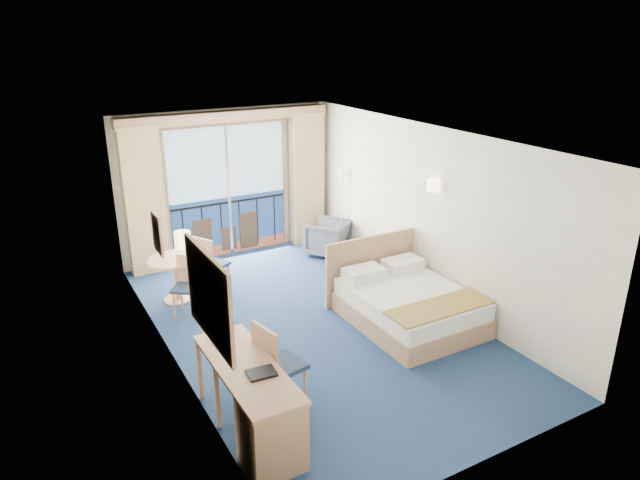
{
  "coord_description": "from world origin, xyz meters",
  "views": [
    {
      "loc": [
        -3.48,
        -6.39,
        4.01
      ],
      "look_at": [
        0.23,
        0.2,
        1.19
      ],
      "focal_mm": 32.0,
      "sensor_mm": 36.0,
      "label": 1
    }
  ],
  "objects_px": {
    "nightstand": "(379,263)",
    "armchair": "(328,238)",
    "floor_lamp": "(342,191)",
    "desk": "(266,420)",
    "table_chair_b": "(188,281)",
    "table_chair_a": "(209,262)",
    "round_table": "(175,269)",
    "desk_chair": "(275,361)",
    "bed": "(407,303)"
  },
  "relations": [
    {
      "from": "desk_chair",
      "to": "table_chair_a",
      "type": "distance_m",
      "value": 3.2
    },
    {
      "from": "nightstand",
      "to": "table_chair_b",
      "type": "height_order",
      "value": "table_chair_b"
    },
    {
      "from": "table_chair_a",
      "to": "desk_chair",
      "type": "bearing_deg",
      "value": 144.2
    },
    {
      "from": "bed",
      "to": "armchair",
      "type": "distance_m",
      "value": 2.85
    },
    {
      "from": "bed",
      "to": "floor_lamp",
      "type": "relative_size",
      "value": 1.26
    },
    {
      "from": "table_chair_a",
      "to": "table_chair_b",
      "type": "xyz_separation_m",
      "value": [
        -0.48,
        -0.44,
        -0.06
      ]
    },
    {
      "from": "nightstand",
      "to": "table_chair_a",
      "type": "distance_m",
      "value": 2.85
    },
    {
      "from": "table_chair_b",
      "to": "nightstand",
      "type": "bearing_deg",
      "value": 30.85
    },
    {
      "from": "armchair",
      "to": "table_chair_a",
      "type": "bearing_deg",
      "value": -21.93
    },
    {
      "from": "armchair",
      "to": "desk",
      "type": "distance_m",
      "value": 5.48
    },
    {
      "from": "bed",
      "to": "round_table",
      "type": "height_order",
      "value": "bed"
    },
    {
      "from": "nightstand",
      "to": "floor_lamp",
      "type": "distance_m",
      "value": 1.66
    },
    {
      "from": "bed",
      "to": "floor_lamp",
      "type": "height_order",
      "value": "floor_lamp"
    },
    {
      "from": "bed",
      "to": "desk_chair",
      "type": "distance_m",
      "value": 2.68
    },
    {
      "from": "round_table",
      "to": "table_chair_a",
      "type": "height_order",
      "value": "table_chair_a"
    },
    {
      "from": "floor_lamp",
      "to": "round_table",
      "type": "relative_size",
      "value": 1.97
    },
    {
      "from": "armchair",
      "to": "floor_lamp",
      "type": "height_order",
      "value": "floor_lamp"
    },
    {
      "from": "nightstand",
      "to": "table_chair_b",
      "type": "distance_m",
      "value": 3.23
    },
    {
      "from": "table_chair_b",
      "to": "table_chair_a",
      "type": "bearing_deg",
      "value": 79.93
    },
    {
      "from": "nightstand",
      "to": "armchair",
      "type": "height_order",
      "value": "armchair"
    },
    {
      "from": "armchair",
      "to": "desk_chair",
      "type": "bearing_deg",
      "value": 18.56
    },
    {
      "from": "armchair",
      "to": "table_chair_a",
      "type": "distance_m",
      "value": 2.56
    },
    {
      "from": "bed",
      "to": "round_table",
      "type": "bearing_deg",
      "value": 139.66
    },
    {
      "from": "desk",
      "to": "table_chair_a",
      "type": "xyz_separation_m",
      "value": [
        0.76,
        3.87,
        0.11
      ]
    },
    {
      "from": "floor_lamp",
      "to": "desk",
      "type": "distance_m",
      "value": 5.75
    },
    {
      "from": "armchair",
      "to": "desk",
      "type": "relative_size",
      "value": 0.43
    },
    {
      "from": "table_chair_a",
      "to": "bed",
      "type": "bearing_deg",
      "value": -166.25
    },
    {
      "from": "armchair",
      "to": "table_chair_b",
      "type": "relative_size",
      "value": 0.84
    },
    {
      "from": "armchair",
      "to": "floor_lamp",
      "type": "relative_size",
      "value": 0.47
    },
    {
      "from": "desk_chair",
      "to": "round_table",
      "type": "height_order",
      "value": "desk_chair"
    },
    {
      "from": "nightstand",
      "to": "desk",
      "type": "distance_m",
      "value": 4.64
    },
    {
      "from": "bed",
      "to": "table_chair_b",
      "type": "height_order",
      "value": "bed"
    },
    {
      "from": "desk_chair",
      "to": "table_chair_a",
      "type": "height_order",
      "value": "desk_chair"
    },
    {
      "from": "nightstand",
      "to": "table_chair_a",
      "type": "height_order",
      "value": "table_chair_a"
    },
    {
      "from": "table_chair_b",
      "to": "bed",
      "type": "bearing_deg",
      "value": 2.33
    },
    {
      "from": "desk_chair",
      "to": "table_chair_b",
      "type": "relative_size",
      "value": 1.21
    },
    {
      "from": "bed",
      "to": "armchair",
      "type": "relative_size",
      "value": 2.68
    },
    {
      "from": "floor_lamp",
      "to": "armchair",
      "type": "bearing_deg",
      "value": -172.95
    },
    {
      "from": "nightstand",
      "to": "desk_chair",
      "type": "xyz_separation_m",
      "value": [
        -3.06,
        -2.38,
        0.33
      ]
    },
    {
      "from": "armchair",
      "to": "round_table",
      "type": "height_order",
      "value": "round_table"
    },
    {
      "from": "bed",
      "to": "table_chair_b",
      "type": "xyz_separation_m",
      "value": [
        -2.65,
        1.84,
        0.2
      ]
    },
    {
      "from": "bed",
      "to": "armchair",
      "type": "bearing_deg",
      "value": 83.45
    },
    {
      "from": "nightstand",
      "to": "table_chair_b",
      "type": "bearing_deg",
      "value": 173.67
    },
    {
      "from": "desk_chair",
      "to": "table_chair_a",
      "type": "relative_size",
      "value": 1.08
    },
    {
      "from": "desk",
      "to": "floor_lamp",
      "type": "bearing_deg",
      "value": 51.24
    },
    {
      "from": "nightstand",
      "to": "table_chair_b",
      "type": "relative_size",
      "value": 0.6
    },
    {
      "from": "nightstand",
      "to": "table_chair_b",
      "type": "xyz_separation_m",
      "value": [
        -3.2,
        0.35,
        0.23
      ]
    },
    {
      "from": "nightstand",
      "to": "desk",
      "type": "height_order",
      "value": "desk"
    },
    {
      "from": "desk",
      "to": "table_chair_b",
      "type": "height_order",
      "value": "table_chair_b"
    },
    {
      "from": "floor_lamp",
      "to": "round_table",
      "type": "height_order",
      "value": "floor_lamp"
    }
  ]
}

